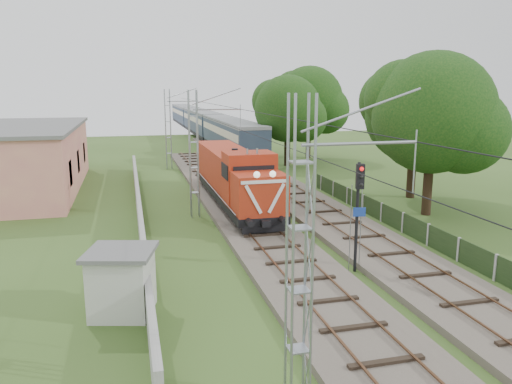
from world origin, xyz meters
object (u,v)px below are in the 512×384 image
object	(u,v)px
coach_rake	(202,121)
relay_hut	(122,282)
signal_post	(359,198)
locomotive	(234,175)

from	to	relation	value
coach_rake	relay_hut	xyz separation A→B (m)	(-12.40, -65.41, -1.45)
signal_post	coach_rake	bearing A→B (deg)	87.92
coach_rake	relay_hut	distance (m)	66.59
signal_post	relay_hut	world-z (taller)	signal_post
locomotive	coach_rake	distance (m)	50.13
locomotive	relay_hut	bearing A→B (deg)	-115.46
coach_rake	relay_hut	world-z (taller)	coach_rake
signal_post	relay_hut	xyz separation A→B (m)	(-10.09, -1.73, -2.19)
signal_post	locomotive	bearing A→B (deg)	101.02
coach_rake	signal_post	size ratio (longest dim) A/B	14.67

